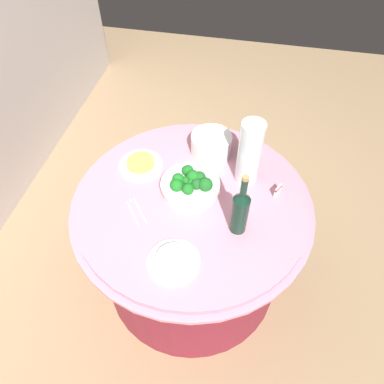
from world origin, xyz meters
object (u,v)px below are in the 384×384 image
(broccoli_bowl, at_px, (191,185))
(food_plate_fried_egg, at_px, (141,164))
(wine_bottle, at_px, (240,210))
(serving_tongs, at_px, (136,211))
(label_placard_front, at_px, (278,190))
(food_plate_rice, at_px, (173,261))
(plate_stack, at_px, (211,145))
(decorative_fruit_vase, at_px, (249,156))

(broccoli_bowl, bearing_deg, food_plate_fried_egg, 67.85)
(wine_bottle, bearing_deg, food_plate_fried_egg, 62.07)
(serving_tongs, height_order, label_placard_front, label_placard_front)
(broccoli_bowl, xyz_separation_m, serving_tongs, (-0.17, 0.22, -0.04))
(label_placard_front, bearing_deg, food_plate_rice, 139.14)
(broccoli_bowl, bearing_deg, plate_stack, -9.54)
(broccoli_bowl, distance_m, serving_tongs, 0.28)
(plate_stack, height_order, label_placard_front, plate_stack)
(decorative_fruit_vase, relative_size, food_plate_rice, 1.55)
(wine_bottle, distance_m, serving_tongs, 0.48)
(plate_stack, xyz_separation_m, decorative_fruit_vase, (-0.15, -0.20, 0.09))
(plate_stack, height_order, decorative_fruit_vase, decorative_fruit_vase)
(label_placard_front, bearing_deg, plate_stack, 58.19)
(wine_bottle, relative_size, label_placard_front, 6.11)
(food_plate_fried_egg, xyz_separation_m, label_placard_front, (-0.05, -0.69, 0.02))
(food_plate_rice, distance_m, label_placard_front, 0.60)
(broccoli_bowl, xyz_separation_m, decorative_fruit_vase, (0.14, -0.25, 0.10))
(serving_tongs, height_order, food_plate_fried_egg, food_plate_fried_egg)
(food_plate_fried_egg, bearing_deg, serving_tongs, -167.36)
(broccoli_bowl, relative_size, decorative_fruit_vase, 0.82)
(food_plate_rice, bearing_deg, food_plate_fried_egg, 30.17)
(food_plate_rice, xyz_separation_m, food_plate_fried_egg, (0.51, 0.29, -0.00))
(decorative_fruit_vase, relative_size, label_placard_front, 6.18)
(food_plate_rice, height_order, label_placard_front, label_placard_front)
(wine_bottle, xyz_separation_m, serving_tongs, (-0.01, 0.47, -0.12))
(serving_tongs, xyz_separation_m, food_plate_rice, (-0.22, -0.23, 0.01))
(plate_stack, bearing_deg, food_plate_fried_egg, 117.26)
(decorative_fruit_vase, height_order, food_plate_fried_egg, decorative_fruit_vase)
(serving_tongs, xyz_separation_m, food_plate_fried_egg, (0.29, 0.06, 0.01))
(wine_bottle, distance_m, label_placard_front, 0.30)
(broccoli_bowl, bearing_deg, serving_tongs, 127.86)
(broccoli_bowl, distance_m, decorative_fruit_vase, 0.30)
(decorative_fruit_vase, height_order, food_plate_rice, decorative_fruit_vase)
(broccoli_bowl, height_order, plate_stack, broccoli_bowl)
(serving_tongs, bearing_deg, label_placard_front, -69.33)
(plate_stack, bearing_deg, serving_tongs, 149.65)
(plate_stack, relative_size, food_plate_rice, 0.95)
(serving_tongs, xyz_separation_m, label_placard_front, (0.24, -0.63, 0.03))
(food_plate_fried_egg, bearing_deg, food_plate_rice, -149.83)
(food_plate_rice, bearing_deg, label_placard_front, -40.86)
(food_plate_fried_egg, bearing_deg, wine_bottle, -117.93)
(wine_bottle, height_order, decorative_fruit_vase, decorative_fruit_vase)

